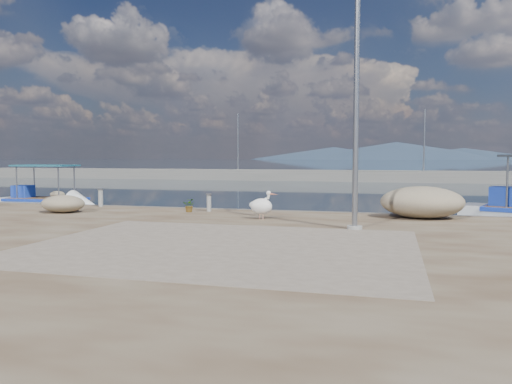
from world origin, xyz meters
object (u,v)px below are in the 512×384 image
object	(u,v)px
boat_left	(46,204)
lamp_post	(356,115)
pelican	(262,206)
bollard_near	(209,202)

from	to	relation	value
boat_left	lamp_post	bearing A→B (deg)	-25.54
boat_left	pelican	world-z (taller)	boat_left
lamp_post	bollard_near	distance (m)	7.30
pelican	boat_left	bearing A→B (deg)	167.47
boat_left	pelican	distance (m)	13.87
pelican	lamp_post	size ratio (longest dim) A/B	0.15
lamp_post	pelican	bearing A→B (deg)	154.65
boat_left	pelican	size ratio (longest dim) A/B	5.32
boat_left	pelican	bearing A→B (deg)	-25.01
pelican	lamp_post	distance (m)	4.53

